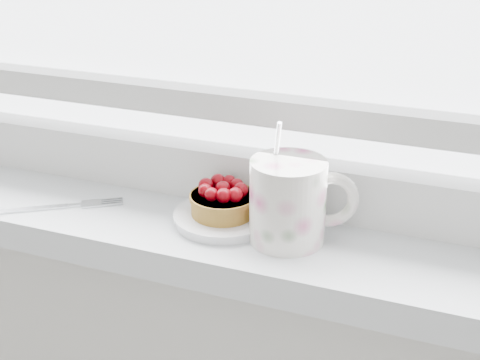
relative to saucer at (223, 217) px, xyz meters
The scene contains 4 objects.
saucer is the anchor object (origin of this frame).
raspberry_tart 0.03m from the saucer, 92.55° to the left, with size 0.08×0.08×0.04m.
floral_mug 0.10m from the saucer, ahead, with size 0.14×0.12×0.14m.
fork 0.22m from the saucer, 168.93° to the right, with size 0.15×0.11×0.00m.
Camera 1 is at (0.30, 1.22, 1.33)m, focal length 50.00 mm.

